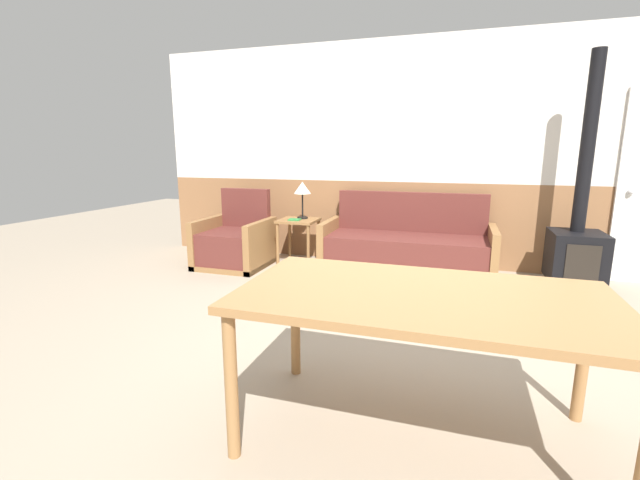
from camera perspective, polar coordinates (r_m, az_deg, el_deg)
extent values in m
plane|color=gray|center=(3.08, 10.76, -15.44)|extent=(16.00, 16.00, 0.00)
cube|color=#8E603D|center=(5.44, 14.51, 2.04)|extent=(7.20, 0.06, 1.02)
cube|color=silver|center=(5.38, 15.28, 16.34)|extent=(7.20, 0.06, 1.68)
cube|color=olive|center=(5.06, 11.29, -4.13)|extent=(1.92, 0.78, 0.06)
cube|color=#5B2823|center=(4.98, 11.37, -1.72)|extent=(1.76, 0.70, 0.39)
cube|color=#5B2823|center=(5.26, 12.02, 3.70)|extent=(1.76, 0.10, 0.47)
cube|color=olive|center=(5.17, 1.26, -0.54)|extent=(0.08, 0.78, 0.59)
cube|color=olive|center=(4.98, 21.96, -1.89)|extent=(0.08, 0.78, 0.59)
cube|color=olive|center=(5.41, -11.29, -3.10)|extent=(0.81, 0.78, 0.06)
cube|color=#5B2823|center=(5.34, -11.48, -0.87)|extent=(0.65, 0.70, 0.38)
cube|color=#5B2823|center=(5.57, -9.86, 4.26)|extent=(0.65, 0.10, 0.49)
cube|color=olive|center=(5.53, -14.68, -0.15)|extent=(0.08, 0.78, 0.58)
cube|color=olive|center=(5.18, -7.89, -0.67)|extent=(0.08, 0.78, 0.58)
cube|color=olive|center=(5.30, -2.91, 2.61)|extent=(0.46, 0.46, 0.03)
cylinder|color=olive|center=(5.25, -5.68, -0.69)|extent=(0.04, 0.04, 0.54)
cylinder|color=olive|center=(5.10, -1.58, -0.99)|extent=(0.04, 0.04, 0.54)
cylinder|color=olive|center=(5.60, -4.06, 0.15)|extent=(0.04, 0.04, 0.54)
cylinder|color=olive|center=(5.47, -0.19, -0.11)|extent=(0.04, 0.04, 0.54)
cylinder|color=black|center=(5.36, -2.34, 2.99)|extent=(0.13, 0.13, 0.02)
cylinder|color=black|center=(5.34, -2.35, 4.65)|extent=(0.02, 0.02, 0.29)
cone|color=silver|center=(5.32, -2.37, 6.98)|extent=(0.21, 0.21, 0.14)
cube|color=#2D7F3D|center=(5.23, -3.42, 2.73)|extent=(0.15, 0.13, 0.02)
cube|color=#9E7042|center=(2.06, 13.54, -7.38)|extent=(1.71, 0.92, 0.04)
cylinder|color=#9E7042|center=(2.08, -11.74, -18.54)|extent=(0.06, 0.06, 0.71)
cylinder|color=#9E7042|center=(2.73, -3.31, -10.67)|extent=(0.06, 0.06, 0.71)
cylinder|color=#9E7042|center=(2.65, 31.71, -13.17)|extent=(0.06, 0.06, 0.71)
cylinder|color=black|center=(4.86, 28.81, -5.80)|extent=(0.04, 0.04, 0.10)
cylinder|color=black|center=(4.96, 33.28, -5.98)|extent=(0.04, 0.04, 0.10)
cylinder|color=black|center=(5.27, 27.97, -4.44)|extent=(0.04, 0.04, 0.10)
cylinder|color=black|center=(5.36, 32.11, -4.63)|extent=(0.04, 0.04, 0.10)
cube|color=black|center=(5.04, 30.90, -1.90)|extent=(0.49, 0.54, 0.50)
cube|color=black|center=(4.78, 31.60, -2.64)|extent=(0.29, 0.01, 0.35)
cylinder|color=black|center=(4.98, 32.13, 10.85)|extent=(0.13, 0.13, 1.73)
sphere|color=silver|center=(5.55, 36.06, 5.20)|extent=(0.06, 0.06, 0.06)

